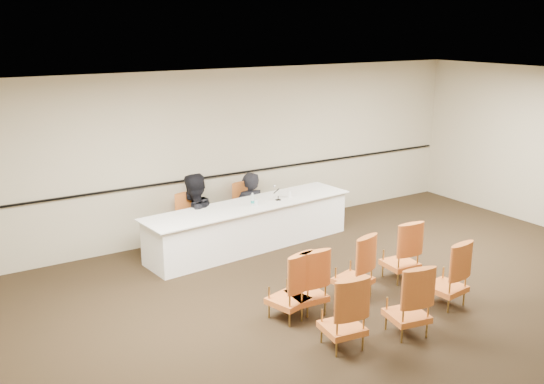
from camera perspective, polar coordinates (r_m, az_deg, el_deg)
The scene contains 21 objects.
floor at distance 8.54m, azimuth 10.33°, elevation -10.79°, with size 10.00×10.00×0.00m, color black.
ceiling at distance 7.71m, azimuth 11.41°, elevation 9.65°, with size 10.00×10.00×0.00m, color white.
wall_back at distance 11.16m, azimuth -3.18°, elevation 3.87°, with size 10.00×0.04×3.00m, color #BDB394.
wall_rail at distance 11.22m, azimuth -3.05°, elevation 1.84°, with size 9.80×0.04×0.03m, color black.
panel_table at distance 10.49m, azimuth -2.06°, elevation -3.19°, with size 3.87×0.89×0.78m, color white, non-canonical shape.
panelist_main at distance 11.16m, azimuth -2.12°, elevation -2.39°, with size 0.62×0.41×1.71m, color black.
panelist_main_chair at distance 11.12m, azimuth -2.13°, elevation -1.62°, with size 0.50×0.50×0.95m, color #C84723, non-canonical shape.
panelist_second at distance 10.53m, azimuth -7.38°, elevation -3.03°, with size 0.87×0.68×1.79m, color black.
panelist_second_chair at distance 10.51m, azimuth -7.39°, elevation -2.76°, with size 0.50×0.50×0.95m, color #C84723, non-canonical shape.
papers at distance 10.71m, azimuth 0.48°, elevation -0.58°, with size 0.30×0.22×0.00m, color silver.
microphone at distance 10.55m, azimuth 0.58°, elevation -0.14°, with size 0.09×0.18×0.25m, color black, non-canonical shape.
water_bottle at distance 10.28m, azimuth -1.84°, elevation -0.67°, with size 0.07×0.07×0.21m, color teal, non-canonical shape.
drinking_glass at distance 10.30m, azimuth -1.52°, elevation -0.97°, with size 0.06×0.06×0.10m, color white.
coffee_cup at distance 10.77m, azimuth 1.65°, elevation -0.17°, with size 0.08×0.08×0.12m, color white.
aud_chair_front_left at distance 7.98m, azimuth 1.56°, elevation -8.70°, with size 0.50×0.50×0.95m, color #C84723, non-canonical shape.
aud_chair_front_mid at distance 8.65m, azimuth 7.70°, elevation -6.86°, with size 0.50×0.50×0.95m, color #C84723, non-canonical shape.
aud_chair_front_right at distance 9.35m, azimuth 12.03°, elevation -5.34°, with size 0.50×0.50×0.95m, color #C84723, non-canonical shape.
aud_chair_back_left at distance 7.35m, azimuth 6.68°, elevation -11.02°, with size 0.50×0.50×0.95m, color #C84723, non-canonical shape.
aud_chair_back_mid at distance 7.77m, azimuth 12.66°, elevation -9.78°, with size 0.50×0.50×0.95m, color #C84723, non-canonical shape.
aud_chair_back_right at distance 8.68m, azimuth 16.15°, elevation -7.28°, with size 0.50×0.50×0.95m, color #C84723, non-canonical shape.
aud_chair_extra at distance 8.12m, azimuth 3.28°, elevation -8.27°, with size 0.50×0.50×0.95m, color #C84723, non-canonical shape.
Camera 1 is at (-5.27, -5.58, 3.75)m, focal length 40.00 mm.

